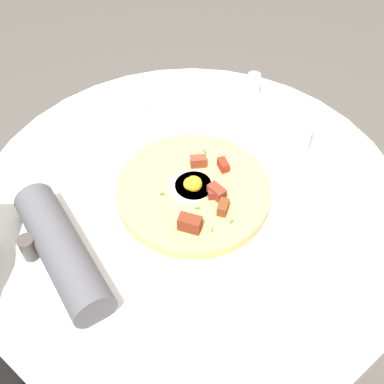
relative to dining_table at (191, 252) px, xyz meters
The scene contains 11 objects.
ground_plane 0.57m from the dining_table, ahead, with size 6.00×6.00×0.00m, color #4C4742.
dining_table is the anchor object (origin of this frame).
pizza_plate 0.18m from the dining_table, 108.16° to the left, with size 0.31×0.31×0.01m, color white.
breakfast_pizza 0.20m from the dining_table, 95.48° to the left, with size 0.28×0.28×0.05m.
bread_plate 0.34m from the dining_table, 22.74° to the left, with size 0.18×0.18×0.01m, color white.
napkin 0.33m from the dining_table, 140.14° to the right, with size 0.17×0.14×0.00m, color white.
fork 0.32m from the dining_table, 140.83° to the right, with size 0.18×0.01×0.01m, color silver.
knife 0.35m from the dining_table, 139.53° to the right, with size 0.18×0.01×0.01m, color silver.
water_glass 0.33m from the dining_table, 122.06° to the left, with size 0.07×0.07×0.12m, color silver.
salt_shaker 0.39m from the dining_table, 156.19° to the left, with size 0.03×0.03×0.05m, color white.
pepper_shaker 0.36m from the dining_table, 64.86° to the right, with size 0.03×0.03×0.05m, color #3F3833.
Camera 1 is at (0.56, 0.01, 1.43)m, focal length 44.72 mm.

